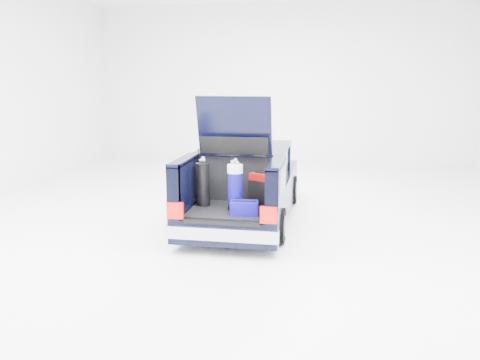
% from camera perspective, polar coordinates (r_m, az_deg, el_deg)
% --- Properties ---
extents(ground, '(14.00, 14.00, 0.00)m').
position_cam_1_polar(ground, '(10.07, 0.50, -4.42)').
color(ground, white).
rests_on(ground, ground).
extents(car, '(1.87, 4.65, 2.47)m').
position_cam_1_polar(car, '(10.01, 0.61, -0.55)').
color(car, black).
rests_on(car, ground).
extents(red_suitcase, '(0.41, 0.36, 0.58)m').
position_cam_1_polar(red_suitcase, '(8.75, 2.33, -1.02)').
color(red_suitcase, '#6E0503').
rests_on(red_suitcase, car).
extents(black_golf_bag, '(0.28, 0.30, 0.83)m').
position_cam_1_polar(black_golf_bag, '(8.70, -4.18, -0.43)').
color(black_golf_bag, black).
rests_on(black_golf_bag, car).
extents(blue_golf_bag, '(0.34, 0.34, 0.86)m').
position_cam_1_polar(blue_golf_bag, '(8.39, -0.56, -0.75)').
color(blue_golf_bag, black).
rests_on(blue_golf_bag, car).
extents(blue_duffel, '(0.48, 0.34, 0.23)m').
position_cam_1_polar(blue_duffel, '(8.16, 0.49, -3.15)').
color(blue_duffel, '#0B0570').
rests_on(blue_duffel, car).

